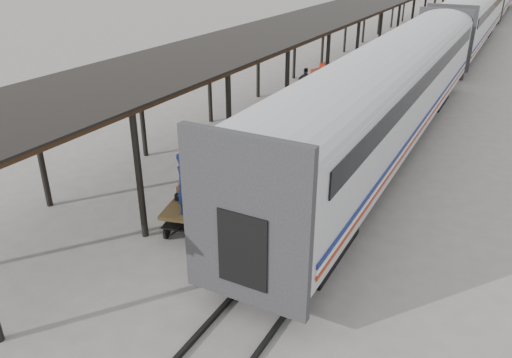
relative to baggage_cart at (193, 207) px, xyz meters
The scene contains 9 objects.
ground 1.09m from the baggage_cart, 61.42° to the left, with size 160.00×160.00×0.00m, color slate.
train 34.81m from the baggage_cart, 84.03° to the left, with size 3.45×76.01×4.01m.
canopy 25.17m from the baggage_cart, 96.86° to the left, with size 4.90×64.30×4.15m.
rails 34.96m from the baggage_cart, 84.06° to the left, with size 1.54×150.00×0.12m.
baggage_cart is the anchor object (origin of this frame).
suitcase_stack 0.57m from the baggage_cart, 118.68° to the left, with size 1.26×1.24×0.56m.
luggage_tug 18.79m from the baggage_cart, 98.99° to the left, with size 1.24×1.53×1.17m.
porter 1.33m from the baggage_cart, 68.96° to the right, with size 0.67×0.44×1.85m, color navy.
pedestrian 14.78m from the baggage_cart, 99.50° to the left, with size 1.05×0.44×1.79m, color black.
Camera 1 is at (7.70, -11.80, 7.99)m, focal length 35.00 mm.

